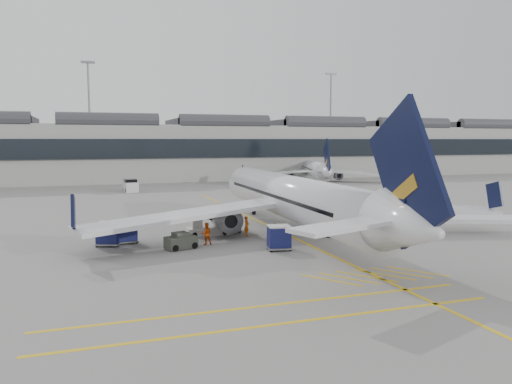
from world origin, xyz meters
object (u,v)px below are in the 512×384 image
object	(u,v)px
airliner_main	(295,199)
belt_loader	(207,229)
baggage_cart_a	(279,237)
ramp_agent_a	(247,226)
ramp_agent_b	(206,234)
pushback_tug	(181,241)

from	to	relation	value
airliner_main	belt_loader	bearing A→B (deg)	161.97
baggage_cart_a	ramp_agent_a	distance (m)	6.01
airliner_main	ramp_agent_b	distance (m)	8.52
ramp_agent_a	belt_loader	bearing A→B (deg)	106.42
airliner_main	ramp_agent_b	xyz separation A→B (m)	(-8.11, -1.33, -2.24)
belt_loader	ramp_agent_b	xyz separation A→B (m)	(-0.96, -3.91, 0.35)
ramp_agent_a	pushback_tug	world-z (taller)	ramp_agent_a
baggage_cart_a	ramp_agent_a	xyz separation A→B (m)	(-0.60, 5.98, -0.15)
airliner_main	pushback_tug	distance (m)	10.80
ramp_agent_b	ramp_agent_a	bearing A→B (deg)	-150.25
belt_loader	ramp_agent_b	world-z (taller)	belt_loader
belt_loader	pushback_tug	size ratio (longest dim) A/B	1.72
pushback_tug	belt_loader	bearing A→B (deg)	38.83
baggage_cart_a	pushback_tug	size ratio (longest dim) A/B	0.77
belt_loader	baggage_cart_a	xyz separation A→B (m)	(3.71, -7.54, 0.46)
airliner_main	pushback_tug	world-z (taller)	airliner_main
airliner_main	ramp_agent_a	xyz separation A→B (m)	(-4.04, 1.02, -2.27)
airliner_main	ramp_agent_b	world-z (taller)	airliner_main
baggage_cart_a	ramp_agent_a	size ratio (longest dim) A/B	1.17
ramp_agent_b	pushback_tug	xyz separation A→B (m)	(-2.15, -0.86, -0.31)
ramp_agent_b	airliner_main	bearing A→B (deg)	-170.94
airliner_main	baggage_cart_a	bearing A→B (deg)	-122.98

